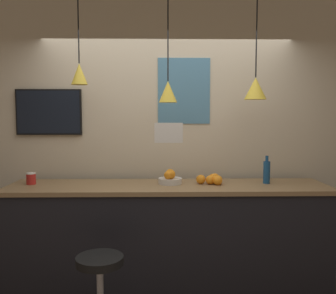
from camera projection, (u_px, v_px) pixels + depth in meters
back_wall at (167, 143)px, 3.86m from camera, size 8.00×0.06×2.90m
service_counter at (168, 242)px, 3.50m from camera, size 2.94×0.66×1.10m
bar_stool at (100, 289)px, 2.80m from camera, size 0.44×0.44×0.69m
fruit_bowl at (170, 178)px, 3.49m from camera, size 0.22×0.22×0.14m
orange_pile at (212, 179)px, 3.51m from camera, size 0.24×0.27×0.09m
juice_bottle at (267, 172)px, 3.51m from camera, size 0.06×0.06×0.26m
spread_jar at (31, 178)px, 3.47m from camera, size 0.09×0.09×0.11m
pendant_lamp_left at (79, 73)px, 3.36m from camera, size 0.15×0.15×0.79m
pendant_lamp_middle at (168, 91)px, 3.39m from camera, size 0.17×0.17×0.95m
pendant_lamp_right at (256, 88)px, 3.41m from camera, size 0.20×0.20×0.92m
mounted_tv at (49, 112)px, 3.75m from camera, size 0.65×0.04×0.46m
hanging_menu_board at (169, 133)px, 3.16m from camera, size 0.24×0.01×0.17m
wall_poster at (184, 91)px, 3.78m from camera, size 0.53×0.01×0.66m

